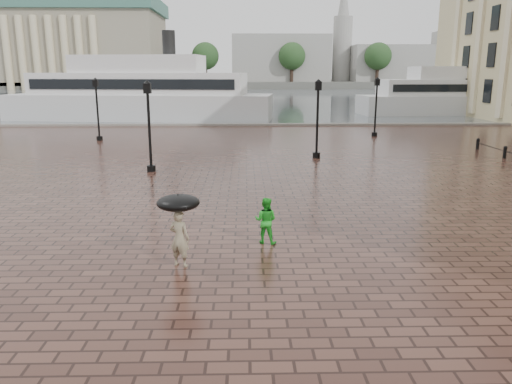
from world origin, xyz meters
TOP-DOWN VIEW (x-y plane):
  - ground at (0.00, 0.00)m, footprint 300.00×300.00m
  - harbour_water at (0.00, 92.00)m, footprint 240.00×240.00m
  - quay_edge at (0.00, 32.00)m, footprint 80.00×0.60m
  - far_shore at (0.00, 160.00)m, footprint 300.00×60.00m
  - museum at (-55.00, 144.61)m, footprint 57.00×32.50m
  - distant_skyline at (48.14, 150.00)m, footprint 102.50×22.00m
  - far_trees at (0.00, 138.00)m, footprint 188.00×8.00m
  - street_lamps at (-1.50, 17.50)m, footprint 21.44×14.44m
  - adult_pedestrian at (-2.92, -2.81)m, footprint 0.65×0.54m
  - child_pedestrian at (-0.62, -1.05)m, footprint 0.79×0.69m
  - ferry_near at (-12.20, 38.44)m, footprint 28.11×9.92m
  - ferry_far at (24.06, 44.53)m, footprint 23.44×6.93m
  - umbrella at (-2.92, -2.81)m, footprint 1.10×1.10m

SIDE VIEW (x-z plane):
  - ground at x=0.00m, z-range 0.00..0.00m
  - harbour_water at x=0.00m, z-range 0.00..0.00m
  - quay_edge at x=0.00m, z-range -0.15..0.15m
  - child_pedestrian at x=-0.62m, z-range 0.00..1.38m
  - adult_pedestrian at x=-2.92m, z-range 0.00..1.51m
  - far_shore at x=0.00m, z-range 0.00..2.00m
  - umbrella at x=-2.92m, z-range 1.16..2.25m
  - ferry_far at x=24.06m, z-range -1.51..6.08m
  - street_lamps at x=-1.50m, z-range 0.13..4.53m
  - ferry_near at x=-12.20m, z-range -1.80..7.22m
  - far_trees at x=0.00m, z-range 2.67..16.17m
  - distant_skyline at x=48.14m, z-range -7.05..25.95m
  - museum at x=-55.00m, z-range 0.91..26.91m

